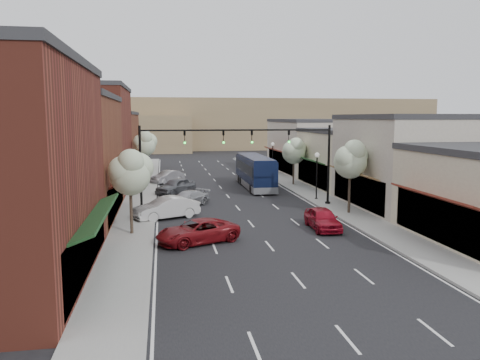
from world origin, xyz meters
name	(u,v)px	position (x,y,z in m)	size (l,w,h in m)	color
ground	(256,230)	(0.00, 0.00, 0.00)	(160.00, 160.00, 0.00)	black
sidewalk_left	(142,191)	(-8.40, 18.50, 0.07)	(2.80, 73.00, 0.15)	gray
sidewalk_right	(298,187)	(8.40, 18.50, 0.07)	(2.80, 73.00, 0.15)	gray
curb_left	(156,190)	(-7.00, 18.50, 0.07)	(0.25, 73.00, 0.17)	gray
curb_right	(286,187)	(7.00, 18.50, 0.07)	(0.25, 73.00, 0.17)	gray
bldg_left_midnear	(54,158)	(-14.23, 6.00, 4.66)	(10.14, 14.10, 9.40)	brown
bldg_left_midfar	(84,139)	(-14.24, 20.00, 5.40)	(10.14, 14.10, 10.90)	maroon
bldg_left_far	(103,143)	(-14.22, 36.00, 4.16)	(10.14, 18.10, 8.40)	brown
bldg_right_midnear	(402,162)	(13.72, 6.00, 3.91)	(9.14, 12.10, 7.90)	#B8AF9E
bldg_right_midfar	(346,158)	(13.70, 18.00, 3.17)	(9.14, 12.10, 6.40)	beige
bldg_right_far	(308,146)	(13.71, 32.00, 3.66)	(9.14, 16.10, 7.40)	#B8AF9E
hill_far	(187,124)	(0.00, 90.00, 6.00)	(120.00, 30.00, 12.00)	#7A6647
hill_near	(76,134)	(-25.00, 78.00, 4.00)	(50.00, 20.00, 8.00)	#7A6647
signal_mast_right	(302,153)	(5.62, 8.00, 4.62)	(8.22, 0.46, 7.00)	black
signal_mast_left	(170,155)	(-5.62, 8.00, 4.62)	(8.22, 0.46, 7.00)	black
tree_right_near	(351,159)	(8.35, 3.94, 4.45)	(2.85, 2.65, 5.95)	#47382B
tree_right_far	(294,150)	(8.35, 19.94, 3.99)	(2.85, 2.65, 5.43)	#47382B
tree_left_near	(131,171)	(-8.25, -0.06, 4.22)	(2.85, 2.65, 5.69)	#47382B
tree_left_far	(145,143)	(-8.25, 25.94, 4.60)	(2.85, 2.65, 6.13)	#47382B
lamp_post_near	(317,168)	(7.80, 10.50, 3.01)	(0.44, 0.44, 4.44)	black
lamp_post_far	(273,154)	(7.80, 28.00, 3.01)	(0.44, 0.44, 4.44)	black
coach_bus	(255,171)	(3.68, 19.03, 1.81)	(2.55, 11.32, 3.46)	black
red_hatchback	(323,219)	(4.55, -0.45, 0.75)	(1.76, 4.38, 1.49)	maroon
parked_car_a	(197,231)	(-4.20, -2.54, 0.72)	(2.38, 5.16, 1.43)	maroon
parked_car_b	(166,208)	(-6.01, 4.77, 0.82)	(1.74, 5.00, 1.65)	silver
parked_car_c	(187,199)	(-4.20, 9.42, 0.66)	(1.86, 4.57, 1.33)	#9D9DA2
parked_car_d	(176,186)	(-4.96, 16.24, 0.80)	(1.90, 4.71, 1.61)	#55575C
parked_car_e	(168,177)	(-5.69, 24.47, 0.72)	(1.53, 4.39, 1.45)	#A6A5AA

